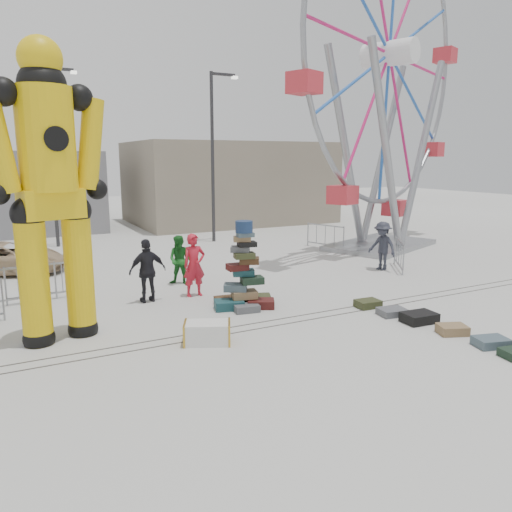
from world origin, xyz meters
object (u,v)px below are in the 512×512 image
ferris_wheel (388,80)px  parked_suv (4,258)px  barricade_dummy_c (44,282)px  pedestrian_grey (382,246)px  steamer_trunk (207,333)px  barricade_dummy_b (18,285)px  lamp_post_left (53,148)px  lamp_post_right (214,149)px  suitcase_tower (244,283)px  pedestrian_red (194,265)px  pedestrian_green (180,260)px  crash_test_dummy (50,182)px  barricade_wheel_back (325,236)px  pedestrian_black (148,271)px  barricade_wheel_front (399,255)px

ferris_wheel → parked_suv: bearing=151.3°
barricade_dummy_c → pedestrian_grey: 11.46m
steamer_trunk → barricade_dummy_b: barricade_dummy_b is taller
lamp_post_left → parked_suv: bearing=-115.3°
lamp_post_right → parked_suv: bearing=-161.7°
suitcase_tower → pedestrian_grey: 6.79m
pedestrian_grey → parked_suv: bearing=-125.4°
pedestrian_red → pedestrian_green: (0.08, 1.52, -0.13)m
pedestrian_red → lamp_post_left: bearing=101.7°
suitcase_tower → pedestrian_grey: bearing=34.1°
crash_test_dummy → pedestrian_red: (3.98, 2.01, -2.61)m
barricade_wheel_back → suitcase_tower: bearing=-66.9°
pedestrian_green → pedestrian_black: bearing=-95.4°
ferris_wheel → pedestrian_green: ferris_wheel is taller
barricade_wheel_back → pedestrian_black: size_ratio=1.10×
barricade_wheel_back → barricade_wheel_front: bearing=-19.8°
barricade_dummy_b → barricade_wheel_front: 12.76m
crash_test_dummy → lamp_post_right: bearing=39.0°
suitcase_tower → pedestrian_black: suitcase_tower is taller
pedestrian_green → barricade_dummy_b: bearing=-139.6°
crash_test_dummy → barricade_wheel_back: size_ratio=3.36×
steamer_trunk → pedestrian_black: bearing=118.4°
suitcase_tower → pedestrian_green: bearing=121.5°
pedestrian_green → barricade_wheel_back: bearing=61.4°
suitcase_tower → crash_test_dummy: bearing=-157.3°
suitcase_tower → pedestrian_grey: size_ratio=1.35×
barricade_dummy_b → pedestrian_red: size_ratio=1.07×
parked_suv → ferris_wheel: bearing=-81.2°
barricade_dummy_c → pedestrian_green: size_ratio=1.24×
pedestrian_red → suitcase_tower: bearing=-65.4°
suitcase_tower → parked_suv: size_ratio=0.59×
suitcase_tower → barricade_wheel_front: (7.17, 1.60, -0.12)m
suitcase_tower → barricade_dummy_c: bearing=165.0°
crash_test_dummy → barricade_dummy_b: 4.61m
pedestrian_black → parked_suv: (-3.56, 5.78, -0.34)m
barricade_dummy_c → pedestrian_black: pedestrian_black is taller
pedestrian_black → lamp_post_left: bearing=-86.7°
crash_test_dummy → pedestrian_grey: 11.83m
pedestrian_green → pedestrian_grey: size_ratio=0.90×
ferris_wheel → barricade_wheel_front: bearing=-144.5°
crash_test_dummy → lamp_post_left: bearing=70.4°
lamp_post_left → steamer_trunk: 15.37m
crash_test_dummy → suitcase_tower: bearing=-9.2°
steamer_trunk → pedestrian_grey: pedestrian_grey is taller
lamp_post_left → pedestrian_grey: size_ratio=4.49×
pedestrian_red → pedestrian_green: pedestrian_red is taller
crash_test_dummy → pedestrian_green: bearing=27.7°
steamer_trunk → pedestrian_black: (-0.26, 3.81, 0.67)m
pedestrian_grey → barricade_dummy_c: bearing=-107.8°
ferris_wheel → barricade_dummy_b: 16.84m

